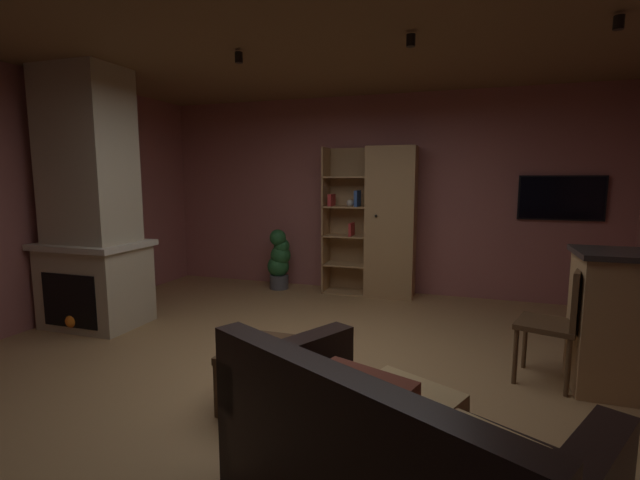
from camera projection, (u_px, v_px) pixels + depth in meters
The scene contains 18 objects.
floor at pixel (305, 374), 3.70m from camera, with size 6.25×5.80×0.02m, color #A37A4C.
wall_back at pixel (377, 195), 6.26m from camera, with size 6.37×0.06×2.70m, color #9E5B56.
wall_left at pixel (8, 202), 4.49m from camera, with size 0.06×5.80×2.70m, color #9E5B56.
ceiling at pixel (303, 24), 3.32m from camera, with size 6.25×5.80×0.02m, color brown.
window_pane_back at pixel (349, 194), 6.35m from camera, with size 0.68×0.01×0.72m, color white.
stone_fireplace at pixel (91, 213), 4.75m from camera, with size 1.05×0.80×2.70m.
bookshelf_cabinet at pixel (385, 223), 6.00m from camera, with size 1.23×0.41×2.00m.
leather_couch at pixel (393, 467), 2.02m from camera, with size 1.85×1.54×0.84m.
coffee_table at pixel (276, 360), 3.14m from camera, with size 0.65×0.60×0.42m.
table_book_0 at pixel (281, 345), 3.14m from camera, with size 0.14×0.09×0.03m, color #B22D2D.
table_book_1 at pixel (275, 344), 3.09m from camera, with size 0.11×0.10×0.02m, color #387247.
dining_chair at pixel (559, 318), 3.43m from camera, with size 0.52×0.52×0.92m.
potted_floor_plant at pixel (279, 259), 6.46m from camera, with size 0.34×0.34×0.87m.
wall_mounted_tv at pixel (561, 198), 5.49m from camera, with size 0.97×0.06×0.55m.
track_light_spot_0 at pixel (98, 69), 4.37m from camera, with size 0.07×0.07×0.09m, color black.
track_light_spot_1 at pixel (239, 58), 3.94m from camera, with size 0.07×0.07×0.09m, color black.
track_light_spot_2 at pixel (411, 40), 3.45m from camera, with size 0.07×0.07×0.09m, color black.
track_light_spot_3 at pixel (619, 23), 3.05m from camera, with size 0.07×0.07×0.09m, color black.
Camera 1 is at (1.22, -3.29, 1.59)m, focal length 25.25 mm.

